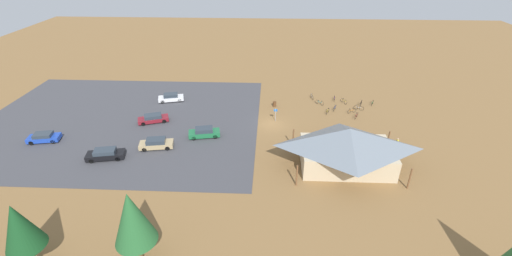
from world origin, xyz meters
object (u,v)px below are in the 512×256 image
(pine_west, at_px, (19,227))
(bicycle_purple_near_porch, at_px, (334,98))
(pine_east, at_px, (132,218))
(car_white_aisle_side, at_px, (171,97))
(bicycle_silver_by_bin, at_px, (359,108))
(visitor_near_lot, at_px, (397,144))
(bike_pavilion, at_px, (348,146))
(car_blue_inner_stall, at_px, (44,137))
(trash_bin, at_px, (274,104))
(lot_sign, at_px, (276,113))
(bicycle_green_near_sign, at_px, (372,103))
(bicycle_red_front_row, at_px, (356,116))
(bicycle_orange_edge_south, at_px, (352,111))
(bicycle_teal_yard_left, at_px, (319,102))
(car_green_by_curb, at_px, (204,132))
(bicycle_blue_yard_center, at_px, (335,108))
(bicycle_black_trailside, at_px, (361,103))
(bicycle_white_yard_right, at_px, (312,97))
(bicycle_yellow_mid_cluster, at_px, (344,101))
(car_tan_back_corner, at_px, (156,143))
(car_black_end_stall, at_px, (105,154))
(car_maroon_far_end, at_px, (153,118))
(bicycle_yellow_yard_front, at_px, (328,111))

(pine_west, xyz_separation_m, bicycle_purple_near_porch, (-31.91, -36.92, -4.37))
(pine_east, height_order, car_white_aisle_side, pine_east)
(bicycle_silver_by_bin, distance_m, visitor_near_lot, 12.54)
(bike_pavilion, bearing_deg, car_blue_inner_stall, -5.50)
(pine_west, bearing_deg, trash_bin, -122.03)
(lot_sign, bearing_deg, bicycle_green_near_sign, -157.85)
(pine_east, distance_m, bicycle_red_front_row, 38.79)
(bicycle_orange_edge_south, relative_size, bicycle_silver_by_bin, 1.00)
(trash_bin, bearing_deg, bicycle_silver_by_bin, 177.06)
(bicycle_teal_yard_left, relative_size, car_green_by_curb, 0.30)
(bike_pavilion, bearing_deg, bicycle_blue_yard_center, -94.09)
(car_green_by_curb, bearing_deg, pine_east, 85.21)
(pine_west, bearing_deg, bicycle_black_trailside, -135.99)
(pine_east, xyz_separation_m, bicycle_blue_yard_center, (-22.21, -31.83, -4.71))
(bicycle_black_trailside, distance_m, bicycle_red_front_row, 5.14)
(bicycle_white_yard_right, bearing_deg, bicycle_yellow_mid_cluster, 163.51)
(bicycle_green_near_sign, xyz_separation_m, car_tan_back_corner, (33.36, 15.68, 0.41))
(trash_bin, distance_m, car_green_by_curb, 14.93)
(bicycle_teal_yard_left, height_order, car_black_end_stall, car_black_end_stall)
(car_green_by_curb, relative_size, car_black_end_stall, 0.94)
(car_black_end_stall, bearing_deg, bicycle_teal_yard_left, -148.68)
(bicycle_blue_yard_center, distance_m, car_maroon_far_end, 29.74)
(pine_west, height_order, bicycle_green_near_sign, pine_west)
(bicycle_white_yard_right, height_order, car_white_aisle_side, car_white_aisle_side)
(bicycle_yellow_yard_front, bearing_deg, bicycle_teal_yard_left, -74.47)
(bicycle_silver_by_bin, bearing_deg, pine_west, 43.12)
(bicycle_teal_yard_left, relative_size, bicycle_purple_near_porch, 0.85)
(lot_sign, height_order, car_maroon_far_end, lot_sign)
(lot_sign, relative_size, bicycle_silver_by_bin, 1.39)
(pine_east, bearing_deg, bicycle_red_front_row, -130.98)
(car_maroon_far_end, bearing_deg, bicycle_teal_yard_left, -163.65)
(bicycle_green_near_sign, bearing_deg, car_white_aisle_side, 0.40)
(bicycle_yellow_mid_cluster, distance_m, bicycle_teal_yard_left, 4.40)
(trash_bin, distance_m, pine_west, 40.23)
(car_maroon_far_end, bearing_deg, pine_east, 104.94)
(bicycle_green_near_sign, bearing_deg, bike_pavilion, 66.62)
(pine_east, distance_m, bicycle_silver_by_bin, 41.78)
(bicycle_black_trailside, distance_m, bicycle_purple_near_porch, 4.70)
(bike_pavilion, relative_size, bicycle_blue_yard_center, 8.20)
(bicycle_green_near_sign, height_order, visitor_near_lot, visitor_near_lot)
(bicycle_white_yard_right, bearing_deg, car_tan_back_corner, 37.47)
(trash_bin, bearing_deg, bicycle_purple_near_porch, -164.31)
(bicycle_yellow_mid_cluster, bearing_deg, car_black_end_stall, 28.92)
(trash_bin, xyz_separation_m, bicycle_green_near_sign, (-17.07, -1.48, -0.10))
(trash_bin, distance_m, bicycle_red_front_row, 13.71)
(bicycle_red_front_row, relative_size, bicycle_blue_yard_center, 0.96)
(bicycle_black_trailside, distance_m, car_blue_inner_stall, 49.86)
(bicycle_green_near_sign, bearing_deg, bicycle_orange_edge_south, 38.83)
(bicycle_red_front_row, relative_size, car_white_aisle_side, 0.34)
(bicycle_red_front_row, xyz_separation_m, bicycle_yellow_yard_front, (4.38, -1.51, 0.01))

